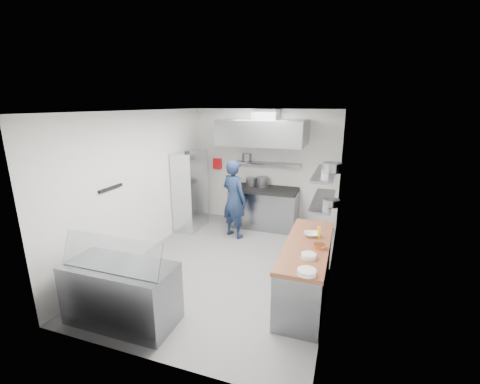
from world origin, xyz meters
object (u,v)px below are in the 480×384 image
at_px(gas_range, 264,208).
at_px(display_case, 122,293).
at_px(chef, 234,199).
at_px(wire_rack, 190,191).

distance_m(gas_range, display_case, 4.20).
bearing_deg(display_case, chef, 82.43).
relative_size(chef, wire_rack, 0.95).
xyz_separation_m(chef, wire_rack, (-1.16, 0.16, 0.05)).
distance_m(wire_rack, display_case, 3.55).
bearing_deg(chef, display_case, 105.87).
bearing_deg(chef, gas_range, -96.64).
relative_size(chef, display_case, 1.17).
distance_m(chef, wire_rack, 1.17).
height_order(chef, wire_rack, wire_rack).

